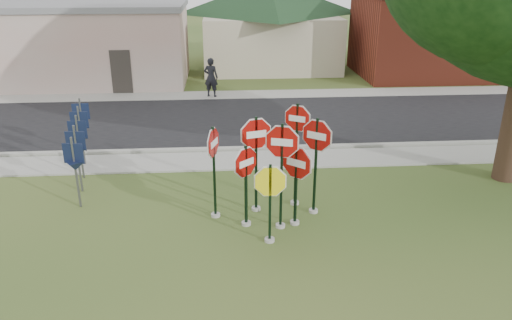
{
  "coord_description": "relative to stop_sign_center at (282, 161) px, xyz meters",
  "views": [
    {
      "loc": [
        -1.12,
        -9.95,
        6.2
      ],
      "look_at": [
        -0.25,
        2.0,
        1.43
      ],
      "focal_mm": 35.0,
      "sensor_mm": 36.0,
      "label": 1
    }
  ],
  "objects": [
    {
      "name": "curb",
      "position": [
        -0.29,
        5.51,
        -1.73
      ],
      "size": [
        60.0,
        0.2,
        0.14
      ],
      "primitive_type": "cube",
      "color": "gray",
      "rests_on": "ground"
    },
    {
      "name": "route_sign_row",
      "position": [
        -5.69,
        3.51,
        -0.57
      ],
      "size": [
        1.43,
        4.63,
        2.0
      ],
      "color": "#59595E",
      "rests_on": "ground"
    },
    {
      "name": "sidewalk_near",
      "position": [
        -0.29,
        4.51,
        -1.77
      ],
      "size": [
        60.0,
        1.6,
        0.06
      ],
      "primitive_type": "cube",
      "color": "gray",
      "rests_on": "ground"
    },
    {
      "name": "stop_sign_yellow",
      "position": [
        -0.34,
        -0.66,
        -0.57
      ],
      "size": [
        1.04,
        0.24,
        2.08
      ],
      "color": "#A6A29C",
      "rests_on": "ground"
    },
    {
      "name": "pedestrian",
      "position": [
        -1.85,
        13.02,
        -0.79
      ],
      "size": [
        0.79,
        0.63,
        1.89
      ],
      "primitive_type": "imported",
      "rotation": [
        0.0,
        0.0,
        2.85
      ],
      "color": "black",
      "rests_on": "sidewalk_far"
    },
    {
      "name": "sidewalk_far",
      "position": [
        -0.29,
        13.31,
        -1.77
      ],
      "size": [
        60.0,
        1.6,
        0.06
      ],
      "primitive_type": "cube",
      "color": "gray",
      "rests_on": "ground"
    },
    {
      "name": "stop_sign_far_right",
      "position": [
        0.97,
        0.73,
        -0.08
      ],
      "size": [
        0.91,
        0.7,
        2.72
      ],
      "color": "#A6A29C",
      "rests_on": "ground"
    },
    {
      "name": "stop_sign_far_left",
      "position": [
        -1.62,
        0.69,
        -0.21
      ],
      "size": [
        0.35,
        0.99,
        2.56
      ],
      "color": "#A6A29C",
      "rests_on": "ground"
    },
    {
      "name": "stop_sign_center",
      "position": [
        0.0,
        0.0,
        0.0
      ],
      "size": [
        1.08,
        0.34,
        2.83
      ],
      "color": "#A6A29C",
      "rests_on": "ground"
    },
    {
      "name": "building_brick",
      "position": [
        11.71,
        17.51,
        0.61
      ],
      "size": [
        10.2,
        6.2,
        4.75
      ],
      "color": "maroon",
      "rests_on": "ground"
    },
    {
      "name": "ground",
      "position": [
        -0.29,
        -0.99,
        -1.8
      ],
      "size": [
        120.0,
        120.0,
        0.0
      ],
      "primitive_type": "plane",
      "color": "#2F4D1C",
      "rests_on": "ground"
    },
    {
      "name": "building_house",
      "position": [
        1.71,
        21.01,
        1.85
      ],
      "size": [
        11.6,
        11.6,
        6.2
      ],
      "color": "#BAAF93",
      "rests_on": "ground"
    },
    {
      "name": "building_stucco",
      "position": [
        -9.29,
        17.01,
        0.35
      ],
      "size": [
        12.2,
        6.2,
        4.2
      ],
      "color": "beige",
      "rests_on": "ground"
    },
    {
      "name": "stop_sign_left",
      "position": [
        -0.85,
        0.18,
        -0.45
      ],
      "size": [
        0.78,
        0.74,
        2.23
      ],
      "color": "#A6A29C",
      "rests_on": "ground"
    },
    {
      "name": "stop_sign_back_right",
      "position": [
        0.54,
        1.25,
        0.03
      ],
      "size": [
        0.85,
        0.49,
        2.94
      ],
      "color": "#A6A29C",
      "rests_on": "ground"
    },
    {
      "name": "stop_sign_right",
      "position": [
        0.38,
        0.14,
        -0.42
      ],
      "size": [
        0.87,
        0.8,
        2.26
      ],
      "color": "#A6A29C",
      "rests_on": "ground"
    },
    {
      "name": "stop_sign_back_left",
      "position": [
        -0.54,
        0.97,
        -0.08
      ],
      "size": [
        1.1,
        0.34,
        2.72
      ],
      "color": "#A6A29C",
      "rests_on": "ground"
    },
    {
      "name": "road",
      "position": [
        -0.29,
        9.01,
        -1.78
      ],
      "size": [
        60.0,
        7.0,
        0.04
      ],
      "primitive_type": "cube",
      "color": "black",
      "rests_on": "ground"
    }
  ]
}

